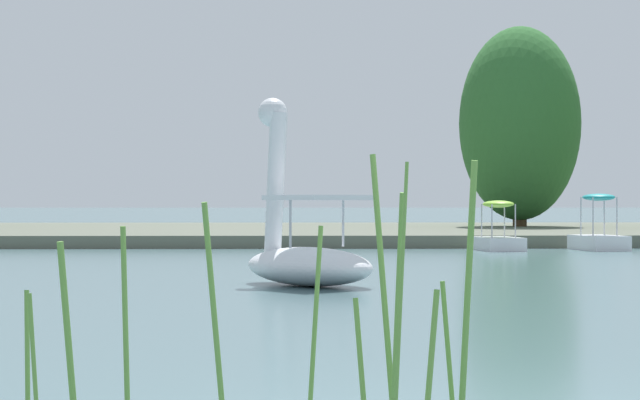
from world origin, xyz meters
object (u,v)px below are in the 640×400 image
object	(u,v)px
pedal_boat_teal	(599,235)
tree_willow_near_path	(520,124)
pedal_boat_lime	(498,235)
swan_boat	(305,249)

from	to	relation	value
pedal_boat_teal	tree_willow_near_path	world-z (taller)	tree_willow_near_path
pedal_boat_lime	tree_willow_near_path	size ratio (longest dim) A/B	0.25
swan_boat	tree_willow_near_path	distance (m)	30.32
swan_boat	pedal_boat_teal	bearing A→B (deg)	59.17
tree_willow_near_path	pedal_boat_lime	bearing A→B (deg)	-103.29
pedal_boat_lime	pedal_boat_teal	distance (m)	2.86
swan_boat	tree_willow_near_path	world-z (taller)	tree_willow_near_path
swan_boat	tree_willow_near_path	xyz separation A→B (m)	(9.07, 28.67, 3.89)
pedal_boat_lime	tree_willow_near_path	distance (m)	15.66
pedal_boat_teal	tree_willow_near_path	distance (m)	15.08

